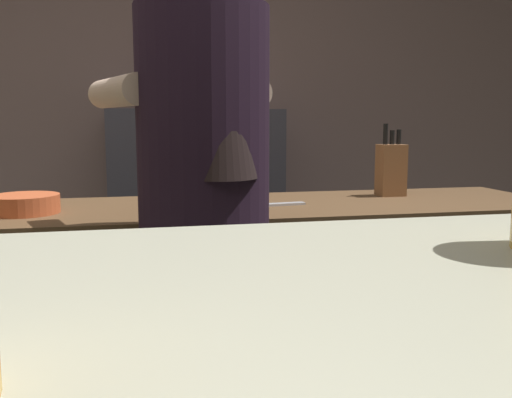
% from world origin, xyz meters
% --- Properties ---
extents(wall_back, '(5.20, 0.10, 2.70)m').
position_xyz_m(wall_back, '(0.00, 2.20, 1.35)').
color(wall_back, brown).
rests_on(wall_back, ground).
extents(prep_counter, '(2.10, 0.60, 0.89)m').
position_xyz_m(prep_counter, '(0.35, 0.58, 0.44)').
color(prep_counter, brown).
rests_on(prep_counter, ground).
extents(back_shelf, '(0.99, 0.36, 1.25)m').
position_xyz_m(back_shelf, '(0.24, 1.92, 0.62)').
color(back_shelf, '#35323B').
rests_on(back_shelf, ground).
extents(bartender, '(0.50, 0.55, 1.68)m').
position_xyz_m(bartender, '(0.08, 0.12, 0.97)').
color(bartender, '#313738').
rests_on(bartender, ground).
extents(knife_block, '(0.10, 0.08, 0.28)m').
position_xyz_m(knife_block, '(0.87, 0.69, 0.99)').
color(knife_block, '#8E5C38').
rests_on(knife_block, prep_counter).
extents(mixing_bowl, '(0.21, 0.21, 0.06)m').
position_xyz_m(mixing_bowl, '(-0.45, 0.54, 0.92)').
color(mixing_bowl, '#CD5B32').
rests_on(mixing_bowl, prep_counter).
extents(chefs_knife, '(0.24, 0.06, 0.01)m').
position_xyz_m(chefs_knife, '(0.35, 0.53, 0.89)').
color(chefs_knife, silver).
rests_on(chefs_knife, prep_counter).
extents(bottle_olive_oil, '(0.07, 0.07, 0.24)m').
position_xyz_m(bottle_olive_oil, '(-0.02, 1.97, 1.34)').
color(bottle_olive_oil, black).
rests_on(bottle_olive_oil, back_shelf).
extents(bottle_vinegar, '(0.07, 0.07, 0.26)m').
position_xyz_m(bottle_vinegar, '(0.20, 1.89, 1.35)').
color(bottle_vinegar, black).
rests_on(bottle_vinegar, back_shelf).
extents(bottle_hot_sauce, '(0.06, 0.06, 0.22)m').
position_xyz_m(bottle_hot_sauce, '(0.21, 2.00, 1.33)').
color(bottle_hot_sauce, '#3A5C9D').
rests_on(bottle_hot_sauce, back_shelf).
extents(bottle_soy, '(0.06, 0.06, 0.25)m').
position_xyz_m(bottle_soy, '(0.37, 1.94, 1.34)').
color(bottle_soy, red).
rests_on(bottle_soy, back_shelf).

